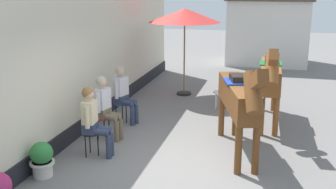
% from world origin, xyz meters
% --- Properties ---
extents(ground_plane, '(40.00, 40.00, 0.00)m').
position_xyz_m(ground_plane, '(0.00, 3.00, 0.00)').
color(ground_plane, slate).
extents(pub_facade_wall, '(0.34, 14.00, 3.40)m').
position_xyz_m(pub_facade_wall, '(-2.55, 1.50, 1.54)').
color(pub_facade_wall, beige).
rests_on(pub_facade_wall, ground_plane).
extents(distant_cottage, '(3.40, 2.60, 3.50)m').
position_xyz_m(distant_cottage, '(1.40, 10.97, 1.80)').
color(distant_cottage, silver).
rests_on(distant_cottage, ground_plane).
extents(seated_visitor_near, '(0.61, 0.49, 1.39)m').
position_xyz_m(seated_visitor_near, '(-1.62, 0.13, 0.78)').
color(seated_visitor_near, black).
rests_on(seated_visitor_near, ground_plane).
extents(seated_visitor_middle, '(0.61, 0.48, 1.39)m').
position_xyz_m(seated_visitor_middle, '(-1.75, 1.07, 0.78)').
color(seated_visitor_middle, red).
rests_on(seated_visitor_middle, ground_plane).
extents(seated_visitor_far, '(0.61, 0.48, 1.39)m').
position_xyz_m(seated_visitor_far, '(-1.76, 2.19, 0.78)').
color(seated_visitor_far, '#194C99').
rests_on(seated_visitor_far, ground_plane).
extents(saddled_horse_near, '(1.09, 2.92, 2.06)m').
position_xyz_m(saddled_horse_near, '(1.09, 0.88, 1.16)').
color(saddled_horse_near, brown).
rests_on(saddled_horse_near, ground_plane).
extents(saddled_horse_far, '(0.51, 3.00, 2.06)m').
position_xyz_m(saddled_horse_far, '(1.63, 2.97, 1.16)').
color(saddled_horse_far, brown).
rests_on(saddled_horse_far, ground_plane).
extents(flower_planter_middle, '(0.43, 0.43, 0.64)m').
position_xyz_m(flower_planter_middle, '(-2.13, -0.93, 0.33)').
color(flower_planter_middle, beige).
rests_on(flower_planter_middle, ground_plane).
extents(cafe_parasol, '(2.10, 2.10, 2.58)m').
position_xyz_m(cafe_parasol, '(-0.89, 5.11, 2.36)').
color(cafe_parasol, black).
rests_on(cafe_parasol, ground_plane).
extents(spare_stool_white, '(0.32, 0.32, 0.46)m').
position_xyz_m(spare_stool_white, '(0.32, 3.95, 0.40)').
color(spare_stool_white, white).
rests_on(spare_stool_white, ground_plane).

